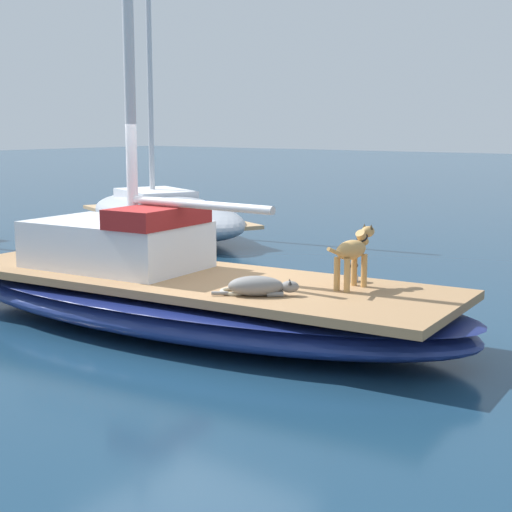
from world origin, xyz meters
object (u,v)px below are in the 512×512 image
at_px(dog_tan, 353,251).
at_px(moored_boat_starboard_side, 164,213).
at_px(sailboat_main, 192,302).
at_px(deck_winch, 352,273).
at_px(coiled_rope, 234,291).
at_px(dog_grey, 259,286).

height_order(dog_tan, moored_boat_starboard_side, moored_boat_starboard_side).
bearing_deg(sailboat_main, dog_tan, -73.65).
height_order(deck_winch, coiled_rope, deck_winch).
bearing_deg(dog_grey, moored_boat_starboard_side, 50.12).
bearing_deg(deck_winch, dog_grey, 163.12).
relative_size(sailboat_main, deck_winch, 35.51).
distance_m(sailboat_main, deck_winch, 2.00).
xyz_separation_m(dog_grey, moored_boat_starboard_side, (6.11, 7.31, -0.25)).
bearing_deg(deck_winch, dog_tan, -148.01).
bearing_deg(coiled_rope, sailboat_main, 66.38).
xyz_separation_m(sailboat_main, dog_tan, (0.57, -1.94, 0.75)).
relative_size(dog_grey, dog_tan, 0.86).
distance_m(sailboat_main, coiled_rope, 1.19).
distance_m(deck_winch, moored_boat_starboard_side, 9.09).
relative_size(dog_tan, coiled_rope, 2.89).
height_order(dog_tan, coiled_rope, dog_tan).
bearing_deg(dog_tan, moored_boat_starboard_side, 56.98).
bearing_deg(moored_boat_starboard_side, coiled_rope, -131.34).
bearing_deg(deck_winch, coiled_rope, 153.08).
height_order(sailboat_main, coiled_rope, coiled_rope).
relative_size(sailboat_main, dog_tan, 7.96).
height_order(sailboat_main, dog_grey, dog_grey).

